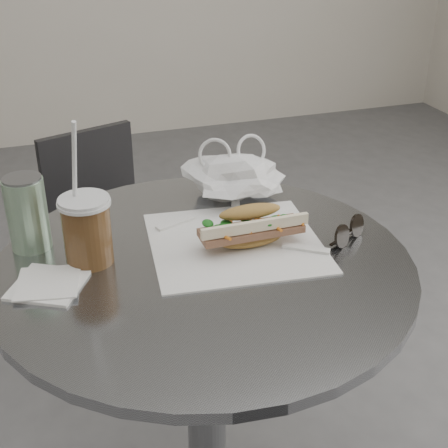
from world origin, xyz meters
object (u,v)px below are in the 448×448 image
object	(u,v)px
sunglasses	(348,232)
chair_far	(118,264)
banh_mi	(251,227)
iced_coffee	(87,229)
cafe_table	(206,377)
drink_can	(27,213)

from	to	relation	value
sunglasses	chair_far	bearing A→B (deg)	83.31
banh_mi	iced_coffee	xyz separation A→B (m)	(-0.29, 0.04, 0.02)
banh_mi	iced_coffee	distance (m)	0.30
banh_mi	sunglasses	size ratio (longest dim) A/B	2.54
cafe_table	banh_mi	world-z (taller)	banh_mi
drink_can	sunglasses	bearing A→B (deg)	-16.21
chair_far	drink_can	xyz separation A→B (m)	(-0.23, -0.58, 0.49)
banh_mi	sunglasses	distance (m)	0.19
banh_mi	iced_coffee	bearing A→B (deg)	171.55
cafe_table	chair_far	size ratio (longest dim) A/B	1.06
cafe_table	banh_mi	distance (m)	0.33
chair_far	drink_can	bearing A→B (deg)	49.68
chair_far	iced_coffee	xyz separation A→B (m)	(-0.13, -0.67, 0.48)
banh_mi	iced_coffee	world-z (taller)	iced_coffee
drink_can	cafe_table	bearing A→B (deg)	-27.39
drink_can	banh_mi	bearing A→B (deg)	-18.36
cafe_table	sunglasses	size ratio (longest dim) A/B	8.00
cafe_table	iced_coffee	distance (m)	0.40
iced_coffee	cafe_table	bearing A→B (deg)	-17.94
iced_coffee	sunglasses	world-z (taller)	iced_coffee
iced_coffee	drink_can	size ratio (longest dim) A/B	1.91
banh_mi	sunglasses	bearing A→B (deg)	-11.94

